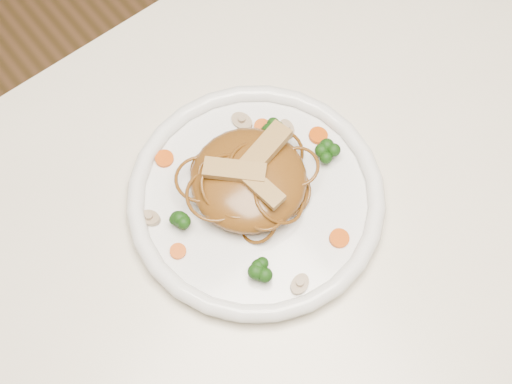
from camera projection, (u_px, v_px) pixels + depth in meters
table at (294, 299)px, 0.87m from camera, size 1.20×0.80×0.75m
plate at (256, 200)px, 0.81m from camera, size 0.38×0.38×0.02m
noodle_mound at (248, 179)px, 0.79m from camera, size 0.15×0.15×0.04m
chicken_a at (263, 151)px, 0.77m from camera, size 0.08×0.04×0.01m
chicken_b at (235, 170)px, 0.76m from camera, size 0.06×0.06×0.01m
chicken_c at (260, 186)px, 0.76m from camera, size 0.03×0.06×0.01m
broccoli_0 at (274, 131)px, 0.82m from camera, size 0.03×0.03×0.03m
broccoli_1 at (182, 219)px, 0.77m from camera, size 0.03×0.03×0.03m
broccoli_2 at (261, 271)px, 0.75m from camera, size 0.03×0.03×0.03m
broccoli_3 at (327, 152)px, 0.81m from camera, size 0.03×0.03×0.03m
carrot_0 at (262, 127)px, 0.84m from camera, size 0.02×0.02×0.00m
carrot_1 at (178, 251)px, 0.77m from camera, size 0.02×0.02×0.00m
carrot_2 at (318, 136)px, 0.83m from camera, size 0.03×0.03×0.00m
carrot_3 at (164, 159)px, 0.82m from camera, size 0.03×0.03×0.00m
carrot_4 at (339, 238)px, 0.78m from camera, size 0.03×0.03×0.00m
mushroom_0 at (300, 284)px, 0.76m from camera, size 0.03×0.03×0.01m
mushroom_1 at (286, 129)px, 0.84m from camera, size 0.03×0.03×0.01m
mushroom_2 at (150, 218)px, 0.79m from camera, size 0.03×0.03×0.01m
mushroom_3 at (242, 121)px, 0.84m from camera, size 0.03×0.03×0.01m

